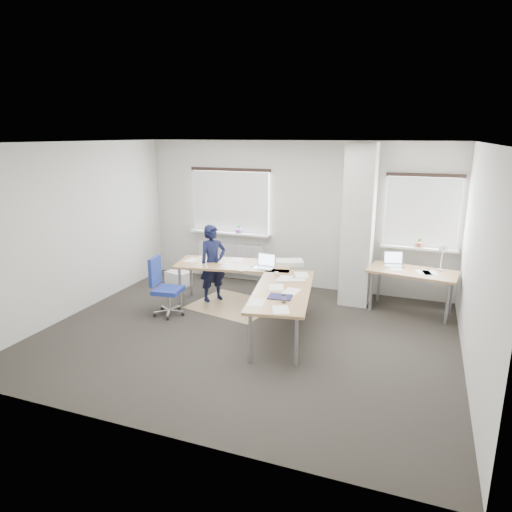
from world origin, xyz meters
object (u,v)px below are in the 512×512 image
(desk_main, at_px, (259,277))
(task_chair, at_px, (166,299))
(person, at_px, (213,263))
(desk_side, at_px, (413,273))

(desk_main, xyz_separation_m, task_chair, (-1.48, -0.42, -0.42))
(task_chair, height_order, person, person)
(person, bearing_deg, desk_side, -42.60)
(desk_main, height_order, task_chair, task_chair)
(task_chair, xyz_separation_m, person, (0.43, 0.90, 0.42))
(person, bearing_deg, desk_main, -78.05)
(desk_main, relative_size, task_chair, 2.87)
(desk_side, relative_size, task_chair, 1.52)
(desk_main, distance_m, desk_side, 2.56)
(desk_main, relative_size, person, 2.04)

